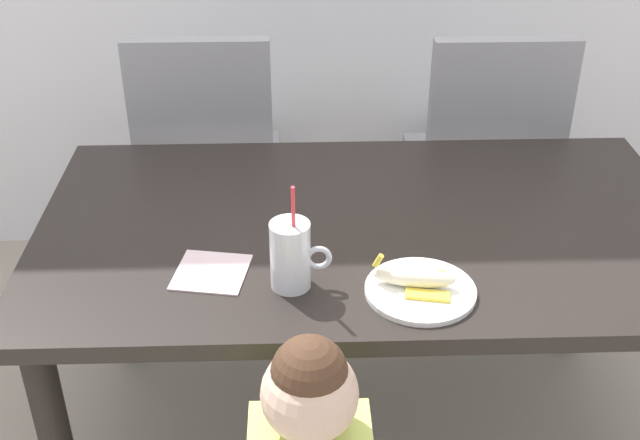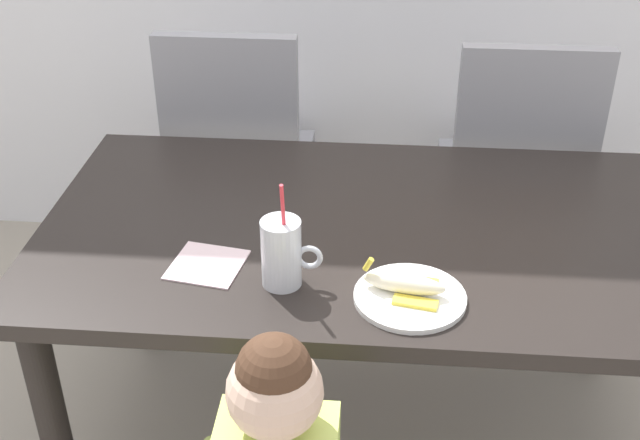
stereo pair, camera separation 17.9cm
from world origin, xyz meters
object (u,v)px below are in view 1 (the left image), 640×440
dining_table (365,253)px  paper_napkin (211,272)px  dining_chair_left (209,155)px  snack_plate (420,291)px  peeled_banana (415,278)px  milk_cup (291,259)px  dining_chair_right (485,155)px

dining_table → paper_napkin: bearing=-150.4°
dining_chair_left → paper_napkin: bearing=96.0°
dining_table → dining_chair_left: (-0.44, 0.68, -0.07)m
paper_napkin → dining_chair_left: bearing=96.0°
dining_chair_left → snack_plate: size_ratio=4.17×
dining_table → peeled_banana: (0.08, -0.28, 0.12)m
dining_chair_left → peeled_banana: size_ratio=5.48×
milk_cup → paper_napkin: size_ratio=1.67×
dining_table → milk_cup: size_ratio=6.18×
dining_chair_right → snack_plate: 1.02m
dining_table → dining_chair_left: 0.82m
dining_table → paper_napkin: size_ratio=10.34×
dining_table → snack_plate: size_ratio=6.75×
dining_chair_right → paper_napkin: size_ratio=6.40×
dining_table → dining_chair_right: (0.44, 0.66, -0.07)m
dining_table → dining_chair_left: bearing=122.9°
dining_table → peeled_banana: size_ratio=8.85×
milk_cup → snack_plate: size_ratio=1.09×
dining_chair_right → milk_cup: (-0.61, -0.90, 0.23)m
dining_chair_right → milk_cup: bearing=55.8°
dining_table → dining_chair_right: size_ratio=1.62×
dining_chair_left → snack_plate: dining_chair_left is taller
snack_plate → dining_chair_right: bearing=69.6°
dining_chair_right → milk_cup: 1.12m
dining_chair_left → paper_napkin: 0.90m
dining_table → peeled_banana: peeled_banana is taller
snack_plate → milk_cup: bearing=172.2°
dining_table → dining_chair_right: bearing=56.3°
dining_chair_right → milk_cup: size_ratio=3.83×
peeled_banana → paper_napkin: size_ratio=1.17×
paper_napkin → snack_plate: bearing=-11.2°
milk_cup → snack_plate: milk_cup is taller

